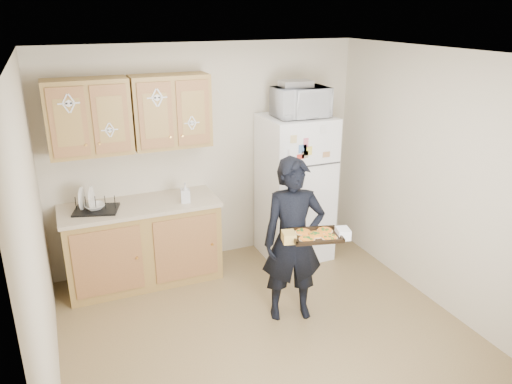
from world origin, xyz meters
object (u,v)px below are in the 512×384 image
refrigerator (295,188)px  dish_rack (95,203)px  microwave (301,102)px  person (293,241)px  baking_tray (316,236)px

refrigerator → dish_rack: size_ratio=3.97×
microwave → refrigerator: bearing=106.8°
person → dish_rack: size_ratio=3.72×
refrigerator → baking_tray: refrigerator is taller
person → microwave: bearing=74.8°
person → microwave: size_ratio=2.70×
dish_rack → refrigerator: bearing=-0.9°
refrigerator → dish_rack: 2.24m
person → dish_rack: bearing=157.5°
refrigerator → microwave: size_ratio=2.89×
person → baking_tray: person is taller
baking_tray → dish_rack: 2.27m
person → microwave: (0.62, 1.12, 1.07)m
refrigerator → microwave: bearing=-74.2°
dish_rack → baking_tray: bearing=-41.2°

